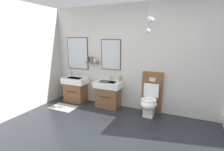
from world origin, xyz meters
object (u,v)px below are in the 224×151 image
at_px(vanity_sink_left, 76,89).
at_px(soap_dispenser, 120,79).
at_px(toilet, 150,99).
at_px(folded_hand_towel, 105,81).
at_px(toothbrush_cup, 70,74).
at_px(vanity_sink_right, 108,93).

xyz_separation_m(vanity_sink_left, soap_dispenser, (1.32, 0.15, 0.39)).
relative_size(toilet, soap_dispenser, 5.85).
relative_size(vanity_sink_left, soap_dispenser, 4.08).
xyz_separation_m(vanity_sink_left, toilet, (2.15, -0.02, 0.01)).
bearing_deg(folded_hand_towel, soap_dispenser, 39.27).
height_order(toothbrush_cup, folded_hand_towel, toothbrush_cup).
distance_m(vanity_sink_left, soap_dispenser, 1.39).
bearing_deg(vanity_sink_left, soap_dispenser, 6.31).
bearing_deg(vanity_sink_right, toilet, -1.29).
distance_m(toothbrush_cup, folded_hand_towel, 1.30).
distance_m(vanity_sink_right, folded_hand_towel, 0.36).
xyz_separation_m(toothbrush_cup, soap_dispenser, (1.59, 0.01, 0.01)).
relative_size(toilet, toothbrush_cup, 4.79).
xyz_separation_m(vanity_sink_left, toothbrush_cup, (-0.27, 0.14, 0.38)).
distance_m(vanity_sink_right, toothbrush_cup, 1.37).
height_order(vanity_sink_right, folded_hand_towel, folded_hand_towel).
xyz_separation_m(toilet, folded_hand_towel, (-1.14, -0.09, 0.33)).
xyz_separation_m(vanity_sink_right, toilet, (1.10, -0.02, 0.01)).
xyz_separation_m(toilet, toothbrush_cup, (-2.41, 0.16, 0.37)).
xyz_separation_m(vanity_sink_right, soap_dispenser, (0.28, 0.15, 0.39)).
height_order(vanity_sink_left, soap_dispenser, soap_dispenser).
bearing_deg(toilet, vanity_sink_right, 178.71).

